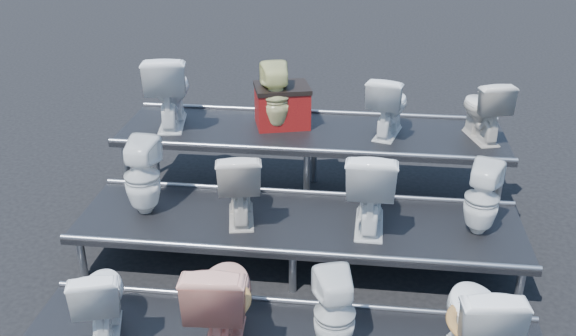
# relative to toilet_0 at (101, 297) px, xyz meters

# --- Properties ---
(ground) EXTENTS (80.00, 80.00, 0.00)m
(ground) POSITION_rel_toilet_0_xyz_m (1.44, 1.30, -0.40)
(ground) COLOR black
(ground) RESTS_ON ground
(tier_mid) EXTENTS (4.20, 1.20, 0.46)m
(tier_mid) POSITION_rel_toilet_0_xyz_m (1.44, 1.30, -0.17)
(tier_mid) COLOR black
(tier_mid) RESTS_ON ground
(tier_back) EXTENTS (4.20, 1.20, 0.86)m
(tier_back) POSITION_rel_toilet_0_xyz_m (1.44, 2.60, 0.03)
(tier_back) COLOR black
(tier_back) RESTS_ON ground
(toilet_0) EXTENTS (0.56, 0.76, 0.69)m
(toilet_0) POSITION_rel_toilet_0_xyz_m (0.00, 0.00, 0.00)
(toilet_0) COLOR white
(toilet_0) RESTS_ON tier_front
(toilet_1) EXTENTS (0.53, 0.86, 0.85)m
(toilet_1) POSITION_rel_toilet_0_xyz_m (0.98, 0.00, 0.08)
(toilet_1) COLOR #ED9C86
(toilet_1) RESTS_ON tier_front
(toilet_2) EXTENTS (0.41, 0.41, 0.72)m
(toilet_2) POSITION_rel_toilet_0_xyz_m (1.86, 0.00, 0.02)
(toilet_2) COLOR white
(toilet_2) RESTS_ON tier_front
(toilet_3) EXTENTS (0.55, 0.85, 0.82)m
(toilet_3) POSITION_rel_toilet_0_xyz_m (2.91, 0.00, 0.07)
(toilet_3) COLOR white
(toilet_3) RESTS_ON tier_front
(toilet_4) EXTENTS (0.36, 0.37, 0.76)m
(toilet_4) POSITION_rel_toilet_0_xyz_m (-0.05, 1.30, 0.43)
(toilet_4) COLOR white
(toilet_4) RESTS_ON tier_mid
(toilet_5) EXTENTS (0.54, 0.78, 0.73)m
(toilet_5) POSITION_rel_toilet_0_xyz_m (0.89, 1.30, 0.42)
(toilet_5) COLOR beige
(toilet_5) RESTS_ON tier_mid
(toilet_6) EXTENTS (0.47, 0.80, 0.81)m
(toilet_6) POSITION_rel_toilet_0_xyz_m (2.10, 1.30, 0.46)
(toilet_6) COLOR white
(toilet_6) RESTS_ON tier_mid
(toilet_7) EXTENTS (0.41, 0.41, 0.69)m
(toilet_7) POSITION_rel_toilet_0_xyz_m (3.10, 1.30, 0.40)
(toilet_7) COLOR white
(toilet_7) RESTS_ON tier_mid
(toilet_8) EXTENTS (0.59, 0.88, 0.83)m
(toilet_8) POSITION_rel_toilet_0_xyz_m (-0.14, 2.60, 0.87)
(toilet_8) COLOR white
(toilet_8) RESTS_ON tier_back
(toilet_9) EXTENTS (0.42, 0.42, 0.74)m
(toilet_9) POSITION_rel_toilet_0_xyz_m (1.05, 2.60, 0.83)
(toilet_9) COLOR #D8D68A
(toilet_9) RESTS_ON tier_back
(toilet_10) EXTENTS (0.54, 0.73, 0.67)m
(toilet_10) POSITION_rel_toilet_0_xyz_m (2.27, 2.60, 0.79)
(toilet_10) COLOR white
(toilet_10) RESTS_ON tier_back
(toilet_11) EXTENTS (0.54, 0.73, 0.67)m
(toilet_11) POSITION_rel_toilet_0_xyz_m (3.26, 2.60, 0.79)
(toilet_11) COLOR beige
(toilet_11) RESTS_ON tier_back
(red_crate) EXTENTS (0.67, 0.60, 0.41)m
(red_crate) POSITION_rel_toilet_0_xyz_m (1.10, 2.73, 0.66)
(red_crate) COLOR maroon
(red_crate) RESTS_ON tier_back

